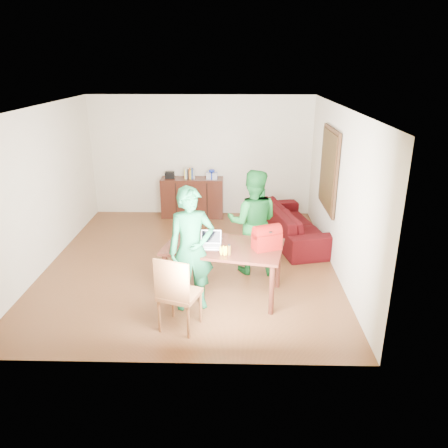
{
  "coord_description": "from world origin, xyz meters",
  "views": [
    {
      "loc": [
        0.76,
        -7.03,
        3.39
      ],
      "look_at": [
        0.61,
        -0.88,
        1.08
      ],
      "focal_mm": 35.0,
      "sensor_mm": 36.0,
      "label": 1
    }
  ],
  "objects_px": {
    "table": "(224,252)",
    "laptop": "(210,244)",
    "bottle": "(229,249)",
    "person_near": "(191,250)",
    "red_bag": "(267,240)",
    "chair": "(180,307)",
    "person_far": "(253,222)",
    "sofa": "(294,223)"
  },
  "relations": [
    {
      "from": "red_bag",
      "to": "bottle",
      "type": "bearing_deg",
      "value": 179.78
    },
    {
      "from": "person_near",
      "to": "sofa",
      "type": "bearing_deg",
      "value": 40.54
    },
    {
      "from": "person_near",
      "to": "red_bag",
      "type": "height_order",
      "value": "person_near"
    },
    {
      "from": "person_near",
      "to": "sofa",
      "type": "distance_m",
      "value": 3.21
    },
    {
      "from": "person_far",
      "to": "sofa",
      "type": "xyz_separation_m",
      "value": [
        0.88,
        1.42,
        -0.55
      ]
    },
    {
      "from": "person_near",
      "to": "red_bag",
      "type": "bearing_deg",
      "value": -0.75
    },
    {
      "from": "laptop",
      "to": "table",
      "type": "bearing_deg",
      "value": 18.03
    },
    {
      "from": "laptop",
      "to": "red_bag",
      "type": "height_order",
      "value": "red_bag"
    },
    {
      "from": "table",
      "to": "laptop",
      "type": "distance_m",
      "value": 0.25
    },
    {
      "from": "person_far",
      "to": "red_bag",
      "type": "relative_size",
      "value": 4.47
    },
    {
      "from": "laptop",
      "to": "sofa",
      "type": "relative_size",
      "value": 0.13
    },
    {
      "from": "table",
      "to": "person_near",
      "type": "relative_size",
      "value": 1.04
    },
    {
      "from": "person_far",
      "to": "bottle",
      "type": "distance_m",
      "value": 1.19
    },
    {
      "from": "person_far",
      "to": "table",
      "type": "bearing_deg",
      "value": 64.58
    },
    {
      "from": "bottle",
      "to": "sofa",
      "type": "distance_m",
      "value": 2.9
    },
    {
      "from": "chair",
      "to": "table",
      "type": "bearing_deg",
      "value": 77.74
    },
    {
      "from": "person_near",
      "to": "laptop",
      "type": "bearing_deg",
      "value": 36.0
    },
    {
      "from": "table",
      "to": "laptop",
      "type": "height_order",
      "value": "laptop"
    },
    {
      "from": "bottle",
      "to": "table",
      "type": "bearing_deg",
      "value": 105.09
    },
    {
      "from": "person_far",
      "to": "chair",
      "type": "bearing_deg",
      "value": 63.56
    },
    {
      "from": "red_bag",
      "to": "sofa",
      "type": "xyz_separation_m",
      "value": [
        0.71,
        2.33,
        -0.62
      ]
    },
    {
      "from": "table",
      "to": "bottle",
      "type": "distance_m",
      "value": 0.37
    },
    {
      "from": "red_bag",
      "to": "person_far",
      "type": "bearing_deg",
      "value": 78.12
    },
    {
      "from": "person_near",
      "to": "sofa",
      "type": "xyz_separation_m",
      "value": [
        1.79,
        2.6,
        -0.57
      ]
    },
    {
      "from": "laptop",
      "to": "sofa",
      "type": "bearing_deg",
      "value": 57.68
    },
    {
      "from": "person_near",
      "to": "red_bag",
      "type": "xyz_separation_m",
      "value": [
        1.07,
        0.27,
        0.05
      ]
    },
    {
      "from": "chair",
      "to": "red_bag",
      "type": "distance_m",
      "value": 1.59
    },
    {
      "from": "chair",
      "to": "person_near",
      "type": "height_order",
      "value": "person_near"
    },
    {
      "from": "bottle",
      "to": "chair",
      "type": "bearing_deg",
      "value": -136.71
    },
    {
      "from": "person_far",
      "to": "laptop",
      "type": "height_order",
      "value": "person_far"
    },
    {
      "from": "sofa",
      "to": "chair",
      "type": "bearing_deg",
      "value": 135.75
    },
    {
      "from": "chair",
      "to": "red_bag",
      "type": "xyz_separation_m",
      "value": [
        1.19,
        0.83,
        0.64
      ]
    },
    {
      "from": "person_near",
      "to": "laptop",
      "type": "height_order",
      "value": "person_near"
    },
    {
      "from": "table",
      "to": "bottle",
      "type": "relative_size",
      "value": 11.79
    },
    {
      "from": "bottle",
      "to": "sofa",
      "type": "relative_size",
      "value": 0.07
    },
    {
      "from": "table",
      "to": "laptop",
      "type": "bearing_deg",
      "value": -151.93
    },
    {
      "from": "person_far",
      "to": "red_bag",
      "type": "xyz_separation_m",
      "value": [
        0.17,
        -0.91,
        0.07
      ]
    },
    {
      "from": "person_far",
      "to": "bottle",
      "type": "height_order",
      "value": "person_far"
    },
    {
      "from": "laptop",
      "to": "chair",
      "type": "bearing_deg",
      "value": -111.57
    },
    {
      "from": "table",
      "to": "bottle",
      "type": "height_order",
      "value": "bottle"
    },
    {
      "from": "table",
      "to": "chair",
      "type": "relative_size",
      "value": 1.76
    },
    {
      "from": "table",
      "to": "bottle",
      "type": "bearing_deg",
      "value": -63.4
    }
  ]
}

